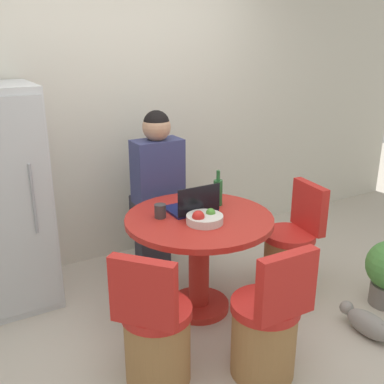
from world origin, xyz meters
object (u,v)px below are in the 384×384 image
(chair_near_camera, at_px, (266,331))
(chair_right_side, at_px, (290,254))
(laptop, at_px, (193,206))
(chair_near_left_corner, at_px, (156,338))
(cat, at_px, (367,323))
(person_seated, at_px, (156,183))
(dining_table, at_px, (199,242))
(fruit_bowl, at_px, (204,218))
(bottle, at_px, (218,192))

(chair_near_camera, relative_size, chair_right_side, 1.00)
(chair_near_camera, distance_m, laptop, 1.01)
(chair_near_left_corner, relative_size, cat, 1.86)
(person_seated, bearing_deg, dining_table, 88.33)
(chair_right_side, height_order, fruit_bowl, chair_right_side)
(laptop, relative_size, fruit_bowl, 1.33)
(person_seated, bearing_deg, laptop, 88.73)
(dining_table, height_order, chair_near_camera, chair_near_camera)
(chair_near_left_corner, xyz_separation_m, fruit_bowl, (0.56, 0.40, 0.48))
(laptop, xyz_separation_m, cat, (0.82, -0.94, -0.69))
(person_seated, xyz_separation_m, bottle, (0.21, -0.61, 0.07))
(dining_table, distance_m, fruit_bowl, 0.26)
(chair_near_camera, bearing_deg, chair_near_left_corner, -23.90)
(bottle, bearing_deg, chair_near_camera, -105.29)
(fruit_bowl, bearing_deg, chair_near_left_corner, -144.53)
(dining_table, relative_size, chair_near_left_corner, 1.20)
(chair_right_side, relative_size, laptop, 2.61)
(dining_table, relative_size, bottle, 3.89)
(fruit_bowl, relative_size, cat, 0.54)
(chair_right_side, bearing_deg, chair_near_left_corner, -65.74)
(dining_table, relative_size, fruit_bowl, 4.16)
(laptop, xyz_separation_m, fruit_bowl, (-0.04, -0.22, -0.01))
(chair_near_left_corner, bearing_deg, bottle, -93.21)
(laptop, bearing_deg, chair_near_camera, 88.62)
(bottle, xyz_separation_m, cat, (0.59, -0.96, -0.76))
(chair_near_left_corner, xyz_separation_m, laptop, (0.60, 0.62, 0.48))
(chair_near_left_corner, distance_m, fruit_bowl, 0.84)
(dining_table, distance_m, person_seated, 0.78)
(fruit_bowl, bearing_deg, dining_table, 75.32)
(dining_table, distance_m, chair_near_left_corner, 0.82)
(chair_near_left_corner, xyz_separation_m, cat, (1.42, -0.32, -0.21))
(dining_table, relative_size, chair_near_camera, 1.20)
(fruit_bowl, height_order, bottle, bottle)
(chair_near_camera, distance_m, chair_right_side, 1.05)
(chair_right_side, height_order, person_seated, person_seated)
(chair_right_side, relative_size, bottle, 3.24)
(chair_near_left_corner, distance_m, person_seated, 1.48)
(fruit_bowl, bearing_deg, chair_right_side, 1.23)
(dining_table, distance_m, bottle, 0.40)
(person_seated, bearing_deg, chair_near_camera, 88.66)
(laptop, relative_size, cat, 0.71)
(laptop, relative_size, bottle, 1.24)
(fruit_bowl, xyz_separation_m, bottle, (0.27, 0.25, 0.07))
(chair_near_camera, height_order, person_seated, person_seated)
(chair_right_side, distance_m, fruit_bowl, 0.94)
(dining_table, bearing_deg, fruit_bowl, -104.68)
(chair_near_left_corner, relative_size, chair_right_side, 1.00)
(chair_right_side, xyz_separation_m, person_seated, (-0.76, 0.84, 0.48))
(fruit_bowl, distance_m, cat, 1.31)
(chair_right_side, distance_m, cat, 0.77)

